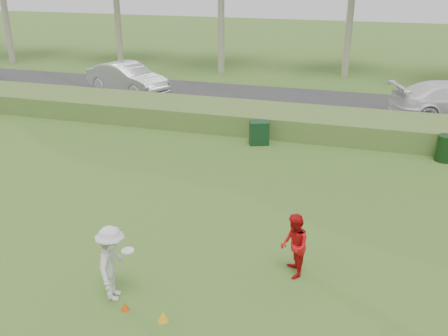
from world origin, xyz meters
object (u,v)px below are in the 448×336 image
(cone_orange, at_px, (125,306))
(cone_yellow, at_px, (163,316))
(trash_bin, at_px, (445,148))
(utility_cabinet, at_px, (259,133))
(player_red, at_px, (294,246))
(player_white, at_px, (112,263))
(car_mid, at_px, (127,78))

(cone_orange, distance_m, cone_yellow, 0.92)
(cone_orange, distance_m, trash_bin, 13.50)
(cone_yellow, bearing_deg, utility_cabinet, 93.20)
(cone_yellow, bearing_deg, trash_bin, 60.69)
(player_red, distance_m, cone_yellow, 3.39)
(cone_orange, height_order, trash_bin, trash_bin)
(trash_bin, bearing_deg, utility_cabinet, -178.26)
(cone_yellow, relative_size, trash_bin, 0.25)
(cone_yellow, height_order, utility_cabinet, utility_cabinet)
(cone_orange, height_order, cone_yellow, cone_yellow)
(player_white, relative_size, cone_orange, 8.88)
(cone_yellow, bearing_deg, cone_orange, 174.59)
(trash_bin, bearing_deg, cone_orange, -122.90)
(utility_cabinet, height_order, trash_bin, trash_bin)
(car_mid, bearing_deg, player_white, -132.59)
(cone_orange, distance_m, car_mid, 19.43)
(player_white, distance_m, player_red, 4.12)
(player_white, xyz_separation_m, trash_bin, (7.75, 10.99, -0.37))
(player_white, relative_size, trash_bin, 1.76)
(cone_yellow, distance_m, car_mid, 19.94)
(cone_orange, bearing_deg, trash_bin, 57.10)
(trash_bin, bearing_deg, player_white, -125.19)
(player_red, height_order, utility_cabinet, player_red)
(trash_bin, height_order, car_mid, car_mid)
(player_red, height_order, cone_orange, player_red)
(cone_orange, height_order, car_mid, car_mid)
(player_white, distance_m, car_mid, 18.92)
(player_red, height_order, trash_bin, player_red)
(player_red, xyz_separation_m, trash_bin, (4.15, 8.99, -0.29))
(player_white, height_order, cone_orange, player_white)
(player_white, distance_m, utility_cabinet, 10.80)
(utility_cabinet, distance_m, trash_bin, 7.04)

